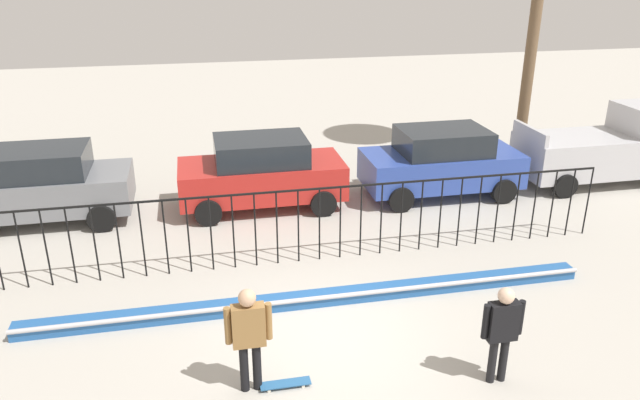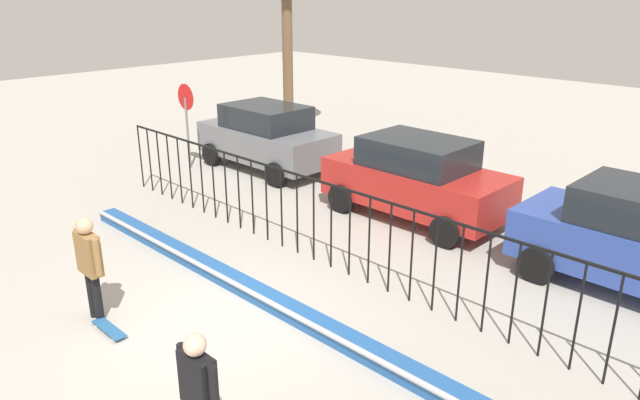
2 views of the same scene
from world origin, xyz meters
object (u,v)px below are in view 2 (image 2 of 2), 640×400
object	(u,v)px
camera_operator	(199,388)
parked_car_gray	(266,137)
parked_car_red	(416,178)
skateboarder	(89,259)
stop_sign	(187,114)
skateboard	(109,329)

from	to	relation	value
camera_operator	parked_car_gray	size ratio (longest dim) A/B	0.39
parked_car_gray	parked_car_red	distance (m)	5.48
skateboarder	stop_sign	world-z (taller)	stop_sign
camera_operator	stop_sign	distance (m)	11.97
skateboard	stop_sign	xyz separation A→B (m)	(-6.68, 6.04, 1.56)
skateboarder	skateboard	xyz separation A→B (m)	(0.53, -0.07, -1.01)
parked_car_red	skateboarder	bearing A→B (deg)	-101.04
skateboard	camera_operator	distance (m)	3.48
skateboarder	parked_car_gray	bearing A→B (deg)	148.84
skateboard	parked_car_red	distance (m)	7.49
stop_sign	skateboarder	bearing A→B (deg)	-44.16
skateboard	parked_car_gray	world-z (taller)	parked_car_gray
skateboard	camera_operator	world-z (taller)	camera_operator
skateboarder	stop_sign	bearing A→B (deg)	164.22
stop_sign	parked_car_red	bearing A→B (deg)	10.75
skateboarder	skateboard	size ratio (longest dim) A/B	2.22
skateboard	parked_car_red	size ratio (longest dim) A/B	0.19
parked_car_gray	parked_car_red	world-z (taller)	same
skateboarder	skateboard	bearing A→B (deg)	21.14
skateboarder	parked_car_red	bearing A→B (deg)	110.19
parked_car_gray	camera_operator	bearing A→B (deg)	-47.60
stop_sign	skateboard	bearing A→B (deg)	-42.13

